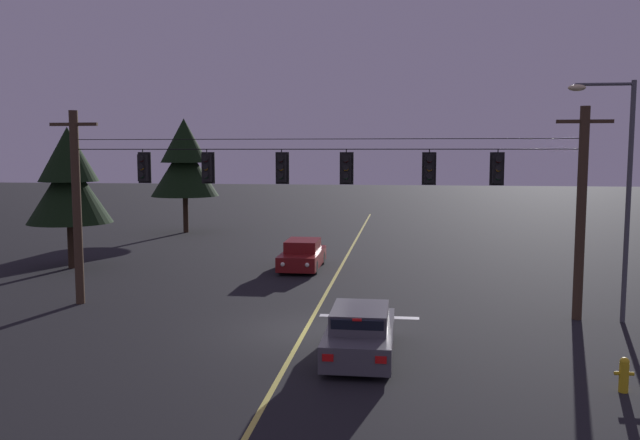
# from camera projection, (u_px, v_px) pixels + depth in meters

# --- Properties ---
(ground_plane) EXTENTS (180.00, 180.00, 0.00)m
(ground_plane) POSITION_uv_depth(u_px,v_px,m) (305.00, 331.00, 20.50)
(ground_plane) COLOR black
(lane_centre_stripe) EXTENTS (0.14, 60.00, 0.01)m
(lane_centre_stripe) POSITION_uv_depth(u_px,v_px,m) (335.00, 278.00, 29.05)
(lane_centre_stripe) COLOR #D1C64C
(lane_centre_stripe) RESTS_ON ground
(stop_bar_paint) EXTENTS (3.40, 0.36, 0.01)m
(stop_bar_paint) POSITION_uv_depth(u_px,v_px,m) (369.00, 317.00, 22.29)
(stop_bar_paint) COLOR silver
(stop_bar_paint) RESTS_ON ground
(signal_span_assembly) EXTENTS (19.53, 0.32, 7.11)m
(signal_span_assembly) POSITION_uv_depth(u_px,v_px,m) (316.00, 207.00, 22.74)
(signal_span_assembly) COLOR #423021
(signal_span_assembly) RESTS_ON ground
(traffic_light_leftmost) EXTENTS (0.48, 0.41, 1.22)m
(traffic_light_leftmost) POSITION_uv_depth(u_px,v_px,m) (143.00, 168.00, 23.39)
(traffic_light_leftmost) COLOR black
(traffic_light_left_inner) EXTENTS (0.48, 0.41, 1.22)m
(traffic_light_left_inner) POSITION_uv_depth(u_px,v_px,m) (207.00, 168.00, 23.08)
(traffic_light_left_inner) COLOR black
(traffic_light_centre) EXTENTS (0.48, 0.41, 1.22)m
(traffic_light_centre) POSITION_uv_depth(u_px,v_px,m) (281.00, 168.00, 22.74)
(traffic_light_centre) COLOR black
(traffic_light_right_inner) EXTENTS (0.48, 0.41, 1.22)m
(traffic_light_right_inner) POSITION_uv_depth(u_px,v_px,m) (346.00, 168.00, 22.45)
(traffic_light_right_inner) COLOR black
(traffic_light_rightmost) EXTENTS (0.48, 0.41, 1.22)m
(traffic_light_rightmost) POSITION_uv_depth(u_px,v_px,m) (429.00, 169.00, 22.08)
(traffic_light_rightmost) COLOR black
(traffic_light_far_right) EXTENTS (0.48, 0.41, 1.22)m
(traffic_light_far_right) POSITION_uv_depth(u_px,v_px,m) (498.00, 169.00, 21.79)
(traffic_light_far_right) COLOR black
(car_waiting_near_lane) EXTENTS (1.80, 4.33, 1.39)m
(car_waiting_near_lane) POSITION_uv_depth(u_px,v_px,m) (360.00, 333.00, 17.96)
(car_waiting_near_lane) COLOR #4C4C51
(car_waiting_near_lane) RESTS_ON ground
(car_oncoming_lead) EXTENTS (1.80, 4.42, 1.39)m
(car_oncoming_lead) POSITION_uv_depth(u_px,v_px,m) (302.00, 255.00, 31.43)
(car_oncoming_lead) COLOR maroon
(car_oncoming_lead) RESTS_ON ground
(street_lamp_corner) EXTENTS (2.11, 0.30, 7.90)m
(street_lamp_corner) POSITION_uv_depth(u_px,v_px,m) (619.00, 179.00, 21.16)
(street_lamp_corner) COLOR #4C4F54
(street_lamp_corner) RESTS_ON ground
(tree_verge_near) EXTENTS (3.99, 3.99, 6.80)m
(tree_verge_near) POSITION_uv_depth(u_px,v_px,m) (69.00, 180.00, 31.18)
(tree_verge_near) COLOR #332316
(tree_verge_near) RESTS_ON ground
(tree_verge_far) EXTENTS (4.64, 4.64, 7.88)m
(tree_verge_far) POSITION_uv_depth(u_px,v_px,m) (185.00, 161.00, 44.99)
(tree_verge_far) COLOR #332316
(tree_verge_far) RESTS_ON ground
(fire_hydrant) EXTENTS (0.44, 0.22, 0.84)m
(fire_hydrant) POSITION_uv_depth(u_px,v_px,m) (624.00, 374.00, 15.28)
(fire_hydrant) COLOR gold
(fire_hydrant) RESTS_ON ground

